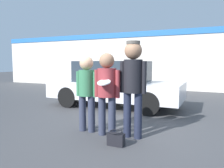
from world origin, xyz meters
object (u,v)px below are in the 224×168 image
object	(u,v)px
parked_car_near	(115,84)
shrub	(94,78)
person_middle_with_frisbee	(107,87)
person_right	(133,79)
person_left	(87,88)
handbag	(116,139)

from	to	relation	value
parked_car_near	shrub	bearing A→B (deg)	126.34
person_middle_with_frisbee	parked_car_near	world-z (taller)	person_middle_with_frisbee
person_right	parked_car_near	bearing A→B (deg)	120.53
shrub	person_middle_with_frisbee	bearing A→B (deg)	-58.90
person_middle_with_frisbee	person_left	bearing A→B (deg)	171.78
parked_car_near	shrub	world-z (taller)	parked_car_near
person_middle_with_frisbee	parked_car_near	distance (m)	2.98
person_middle_with_frisbee	shrub	size ratio (longest dim) A/B	1.46
person_right	handbag	bearing A→B (deg)	-103.47
parked_car_near	shrub	distance (m)	5.64
person_right	shrub	xyz separation A→B (m)	(-4.91, 7.21, -0.58)
person_left	parked_car_near	world-z (taller)	person_left
person_left	parked_car_near	size ratio (longest dim) A/B	0.37
shrub	person_left	bearing A→B (deg)	-61.66
person_middle_with_frisbee	person_right	world-z (taller)	person_right
person_right	parked_car_near	distance (m)	3.13
person_left	shrub	bearing A→B (deg)	118.34
person_middle_with_frisbee	shrub	bearing A→B (deg)	121.10
person_middle_with_frisbee	shrub	world-z (taller)	person_middle_with_frisbee
person_left	parked_car_near	xyz separation A→B (m)	(-0.56, 2.70, -0.18)
person_middle_with_frisbee	person_right	distance (m)	0.54
parked_car_near	handbag	world-z (taller)	parked_car_near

